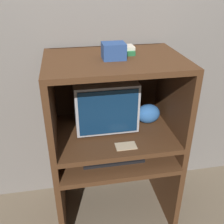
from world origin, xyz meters
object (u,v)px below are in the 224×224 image
keyboard (113,158)px  snack_bag (148,114)px  storage_box (114,51)px  crt_monitor (104,102)px  book_stack (122,50)px  mouse (151,154)px

keyboard → snack_bag: bearing=34.7°
keyboard → storage_box: storage_box is taller
crt_monitor → snack_bag: bearing=-4.1°
keyboard → book_stack: bearing=64.8°
book_stack → storage_box: (-0.08, -0.10, 0.03)m
crt_monitor → book_stack: book_stack is taller
book_stack → storage_box: 0.13m
keyboard → mouse: size_ratio=6.59×
snack_bag → storage_box: storage_box is taller
crt_monitor → storage_box: storage_box is taller
mouse → snack_bag: 0.31m
crt_monitor → keyboard: bearing=-85.5°
crt_monitor → keyboard: (0.02, -0.25, -0.34)m
storage_box → crt_monitor: bearing=110.1°
crt_monitor → storage_box: size_ratio=3.07×
mouse → storage_box: size_ratio=0.46×
book_stack → crt_monitor: bearing=170.7°
crt_monitor → snack_bag: (0.34, -0.02, -0.12)m
crt_monitor → book_stack: size_ratio=2.67×
keyboard → mouse: 0.29m
storage_box → book_stack: bearing=52.3°
mouse → snack_bag: size_ratio=0.36×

